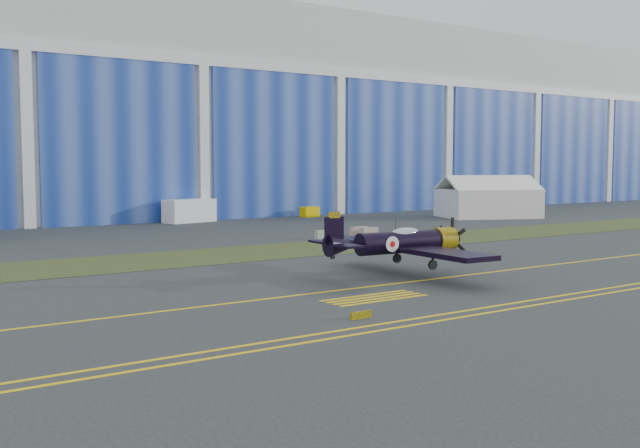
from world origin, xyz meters
TOP-DOWN VIEW (x-y plane):
  - ground at (0.00, 0.00)m, footprint 260.00×260.00m
  - grass_median at (0.00, 14.00)m, footprint 260.00×10.00m
  - hangar at (0.00, 71.79)m, footprint 220.00×45.70m
  - taxiway_centreline at (0.00, -5.00)m, footprint 200.00×0.20m
  - hold_short_ladder at (-18.00, -8.10)m, footprint 6.00×2.40m
  - guard_board_left at (-22.00, -12.00)m, footprint 1.20×0.15m
  - warbird at (-11.70, -2.90)m, footprint 12.77×15.03m
  - tent at (34.72, 31.96)m, footprint 15.12×13.26m
  - shipping_container at (-3.03, 47.30)m, footprint 7.12×4.15m
  - tug at (15.02, 46.79)m, footprint 2.46×1.59m
  - gse_box at (49.56, 44.21)m, footprint 3.01×1.99m
  - barrier_a at (-1.58, 19.74)m, footprint 2.02×0.68m
  - barrier_b at (3.79, 19.56)m, footprint 2.03×0.69m
  - barrier_c at (3.61, 20.97)m, footprint 2.03×0.71m

SIDE VIEW (x-z plane):
  - ground at x=0.00m, z-range 0.00..0.00m
  - taxiway_centreline at x=0.00m, z-range 0.00..0.02m
  - hold_short_ladder at x=-18.00m, z-range 0.00..0.02m
  - grass_median at x=0.00m, z-range 0.01..0.03m
  - guard_board_left at x=-22.00m, z-range 0.00..0.35m
  - barrier_a at x=-1.58m, z-range 0.00..0.90m
  - barrier_b at x=3.79m, z-range 0.00..0.90m
  - barrier_c at x=3.61m, z-range 0.00..0.90m
  - tug at x=15.02m, z-range 0.00..1.40m
  - gse_box at x=49.56m, z-range 0.00..1.67m
  - shipping_container at x=-3.03m, z-range 0.00..2.90m
  - warbird at x=-11.70m, z-range 0.13..4.35m
  - tent at x=34.72m, z-range 0.00..5.85m
  - hangar at x=0.00m, z-range -0.04..29.96m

